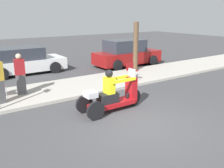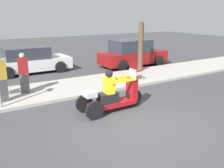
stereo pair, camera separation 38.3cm
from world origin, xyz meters
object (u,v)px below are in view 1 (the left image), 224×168
at_px(spectator_with_child, 20,75).
at_px(parked_car_lot_right, 127,54).
at_px(motorcycle_trike, 112,96).
at_px(parked_car_lot_center, 23,61).
at_px(tree_trunk, 136,47).
at_px(folding_chair_curbside, 131,69).

bearing_deg(spectator_with_child, parked_car_lot_right, 19.45).
xyz_separation_m(motorcycle_trike, parked_car_lot_center, (-0.90, 7.45, 0.18)).
bearing_deg(parked_car_lot_right, tree_trunk, -113.18).
relative_size(motorcycle_trike, spectator_with_child, 1.49).
height_order(motorcycle_trike, tree_trunk, tree_trunk).
bearing_deg(folding_chair_curbside, spectator_with_child, 172.46).
height_order(parked_car_lot_center, tree_trunk, tree_trunk).
xyz_separation_m(spectator_with_child, parked_car_lot_center, (1.25, 4.14, -0.21)).
xyz_separation_m(motorcycle_trike, folding_chair_curbside, (2.96, 2.63, 0.11)).
height_order(spectator_with_child, tree_trunk, tree_trunk).
distance_m(motorcycle_trike, parked_car_lot_center, 7.50).
bearing_deg(parked_car_lot_right, parked_car_lot_center, 165.77).
distance_m(spectator_with_child, parked_car_lot_center, 4.33).
bearing_deg(spectator_with_child, motorcycle_trike, -57.03).
relative_size(parked_car_lot_center, tree_trunk, 1.61).
relative_size(spectator_with_child, folding_chair_curbside, 1.99).
xyz_separation_m(folding_chair_curbside, parked_car_lot_right, (2.23, 3.27, 0.15)).
distance_m(spectator_with_child, folding_chair_curbside, 5.16).
relative_size(spectator_with_child, parked_car_lot_right, 0.37).
xyz_separation_m(parked_car_lot_right, tree_trunk, (-0.78, -1.81, 0.69)).
xyz_separation_m(folding_chair_curbside, tree_trunk, (1.46, 1.45, 0.84)).
xyz_separation_m(motorcycle_trike, spectator_with_child, (-2.15, 3.31, 0.39)).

